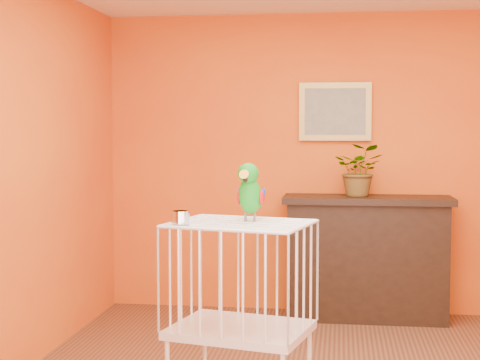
# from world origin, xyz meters

# --- Properties ---
(room_shell) EXTENTS (4.50, 4.50, 4.50)m
(room_shell) POSITION_xyz_m (0.00, 0.00, 1.58)
(room_shell) COLOR orange
(room_shell) RESTS_ON ground
(console_cabinet) EXTENTS (1.40, 0.50, 1.04)m
(console_cabinet) POSITION_xyz_m (0.27, 2.01, 0.52)
(console_cabinet) COLOR black
(console_cabinet) RESTS_ON ground
(potted_plant) EXTENTS (0.47, 0.50, 0.34)m
(potted_plant) POSITION_xyz_m (0.21, 2.02, 1.21)
(potted_plant) COLOR #26722D
(potted_plant) RESTS_ON console_cabinet
(framed_picture) EXTENTS (0.62, 0.04, 0.50)m
(framed_picture) POSITION_xyz_m (0.00, 2.22, 1.75)
(framed_picture) COLOR #A6833B
(framed_picture) RESTS_ON room_shell
(birdcage) EXTENTS (0.81, 0.69, 1.09)m
(birdcage) POSITION_xyz_m (-0.48, -0.33, 0.57)
(birdcage) COLOR white
(birdcage) RESTS_ON ground
(feed_cup) EXTENTS (0.10, 0.10, 0.07)m
(feed_cup) POSITION_xyz_m (-0.78, -0.44, 1.13)
(feed_cup) COLOR silver
(feed_cup) RESTS_ON birdcage
(parrot) EXTENTS (0.16, 0.29, 0.32)m
(parrot) POSITION_xyz_m (-0.43, -0.26, 1.26)
(parrot) COLOR #59544C
(parrot) RESTS_ON birdcage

